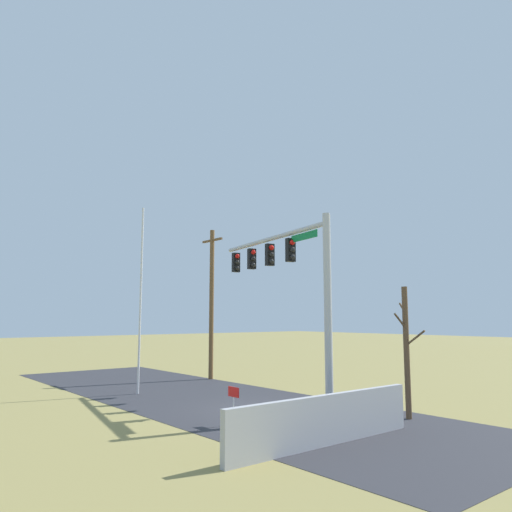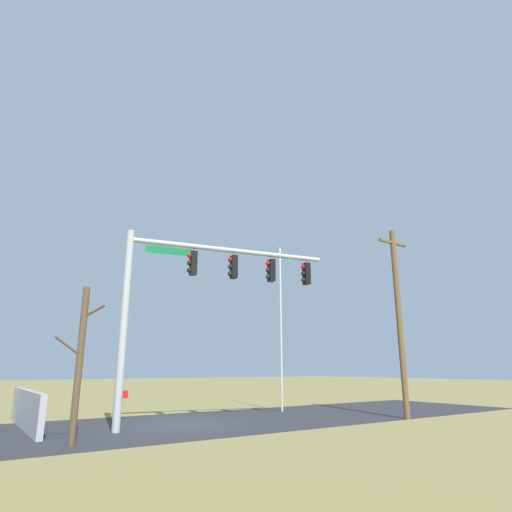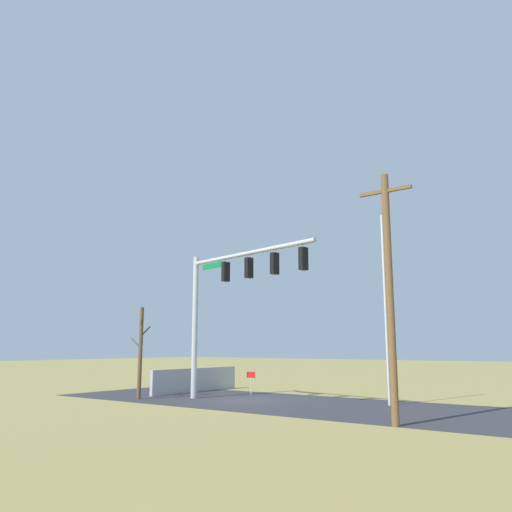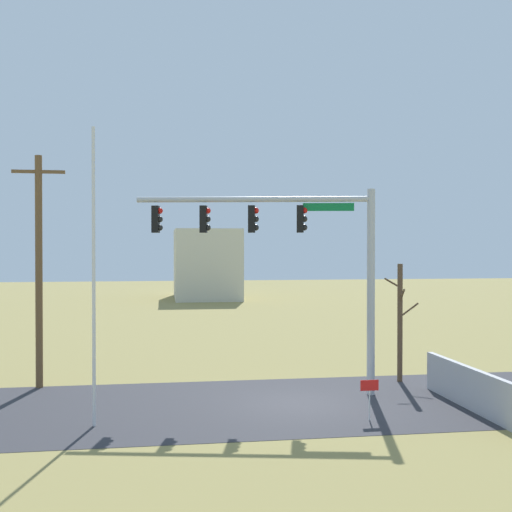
% 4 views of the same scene
% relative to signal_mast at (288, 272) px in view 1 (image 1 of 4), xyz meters
% --- Properties ---
extents(ground_plane, '(160.00, 160.00, 0.00)m').
position_rel_signal_mast_xyz_m(ground_plane, '(-0.21, -1.42, -5.30)').
color(ground_plane, olive).
extents(road_surface, '(28.00, 8.00, 0.01)m').
position_rel_signal_mast_xyz_m(road_surface, '(-4.21, -1.42, -5.30)').
color(road_surface, '#2D2D33').
rests_on(road_surface, ground_plane).
extents(sidewalk_corner, '(6.00, 6.00, 0.01)m').
position_rel_signal_mast_xyz_m(sidewalk_corner, '(3.64, -0.54, -5.30)').
color(sidewalk_corner, '#B7B5AD').
rests_on(sidewalk_corner, ground_plane).
extents(retaining_fence, '(0.20, 6.95, 1.35)m').
position_rel_signal_mast_xyz_m(retaining_fence, '(5.10, -3.40, -4.63)').
color(retaining_fence, '#A8A8AD').
rests_on(retaining_fence, ground_plane).
extents(signal_mast, '(8.29, 1.90, 7.24)m').
position_rel_signal_mast_xyz_m(signal_mast, '(0.00, 0.00, 0.00)').
color(signal_mast, '#B2B5BA').
rests_on(signal_mast, ground_plane).
extents(flagpole, '(0.10, 0.10, 8.67)m').
position_rel_signal_mast_xyz_m(flagpole, '(-6.62, -3.24, -0.97)').
color(flagpole, silver).
rests_on(flagpole, ground_plane).
extents(utility_pole, '(1.90, 0.26, 8.58)m').
position_rel_signal_mast_xyz_m(utility_pole, '(-9.09, 2.45, -0.85)').
color(utility_pole, brown).
rests_on(utility_pole, ground_plane).
extents(bare_tree, '(1.27, 1.02, 4.56)m').
position_rel_signal_mast_xyz_m(bare_tree, '(4.49, 1.43, -2.97)').
color(bare_tree, brown).
rests_on(bare_tree, ground_plane).
extents(open_sign, '(0.56, 0.04, 1.22)m').
position_rel_signal_mast_xyz_m(open_sign, '(1.47, -3.85, -4.40)').
color(open_sign, silver).
rests_on(open_sign, ground_plane).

